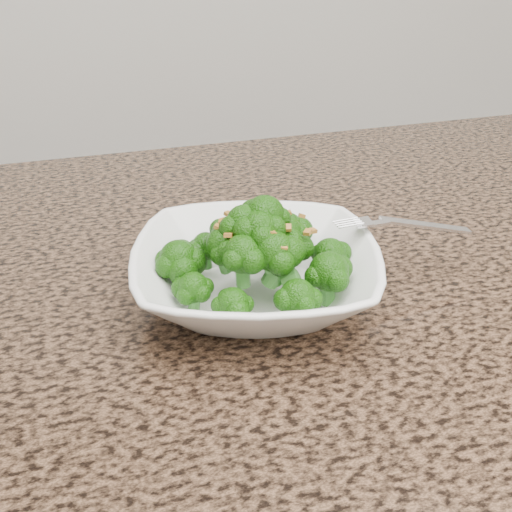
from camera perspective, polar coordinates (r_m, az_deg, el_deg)
name	(u,v)px	position (r m, az deg, el deg)	size (l,w,h in m)	color
granite_counter	(386,297)	(0.70, 11.46, -3.57)	(1.64, 1.04, 0.03)	brown
bowl	(256,274)	(0.63, 0.00, -1.62)	(0.24, 0.24, 0.06)	white
broccoli_pile	(256,216)	(0.61, 0.00, 3.59)	(0.21, 0.21, 0.07)	#1B580A
garlic_topping	(256,180)	(0.59, 0.00, 6.81)	(0.13, 0.13, 0.01)	#B1752B
fork	(383,223)	(0.67, 11.19, 2.91)	(0.17, 0.03, 0.01)	silver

